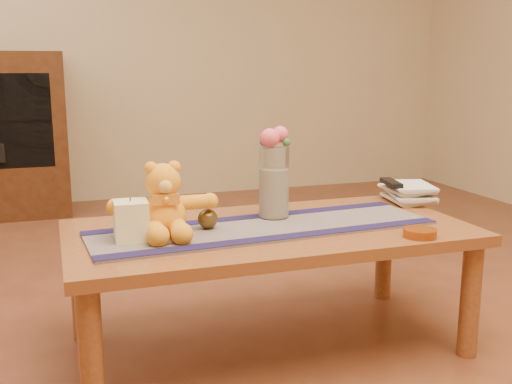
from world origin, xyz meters
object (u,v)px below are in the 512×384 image
object	(u,v)px
teddy_bear	(163,200)
amber_dish	(420,233)
bronze_ball	(208,219)
pillar_candle	(131,220)
book_bottom	(390,200)
glass_vase	(274,183)
tv_remote	(391,183)

from	to	relation	value
teddy_bear	amber_dish	xyz separation A→B (m)	(0.80, -0.29, -0.11)
teddy_bear	amber_dish	bearing A→B (deg)	-17.54
bronze_ball	pillar_candle	bearing A→B (deg)	-168.82
teddy_bear	book_bottom	bearing A→B (deg)	13.91
pillar_candle	glass_vase	bearing A→B (deg)	13.78
tv_remote	bronze_ball	bearing A→B (deg)	-156.20
bronze_ball	tv_remote	world-z (taller)	tv_remote
book_bottom	tv_remote	world-z (taller)	tv_remote
glass_vase	pillar_candle	bearing A→B (deg)	-166.22
teddy_bear	glass_vase	distance (m)	0.43
teddy_bear	amber_dish	world-z (taller)	teddy_bear
bronze_ball	tv_remote	bearing A→B (deg)	12.21
amber_dish	book_bottom	bearing A→B (deg)	69.82
glass_vase	tv_remote	distance (m)	0.56
teddy_bear	bronze_ball	distance (m)	0.17
tv_remote	glass_vase	bearing A→B (deg)	-158.23
teddy_bear	book_bottom	world-z (taller)	teddy_bear
book_bottom	tv_remote	size ratio (longest dim) A/B	1.39
bronze_ball	glass_vase	bearing A→B (deg)	16.27
bronze_ball	tv_remote	distance (m)	0.84
book_bottom	tv_remote	distance (m)	0.08
teddy_bear	pillar_candle	distance (m)	0.13
tv_remote	amber_dish	xyz separation A→B (m)	(-0.18, -0.48, -0.07)
bronze_ball	book_bottom	xyz separation A→B (m)	(0.82, 0.19, -0.03)
glass_vase	amber_dish	distance (m)	0.55
glass_vase	tv_remote	xyz separation A→B (m)	(0.55, 0.10, -0.05)
book_bottom	tv_remote	xyz separation A→B (m)	(-0.00, -0.01, 0.07)
teddy_bear	pillar_candle	world-z (taller)	teddy_bear
amber_dish	pillar_candle	bearing A→B (deg)	164.75
pillar_candle	amber_dish	bearing A→B (deg)	-15.25
book_bottom	glass_vase	bearing A→B (deg)	-160.29
glass_vase	tv_remote	bearing A→B (deg)	10.18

